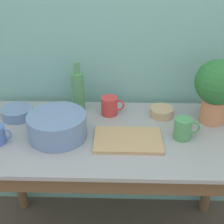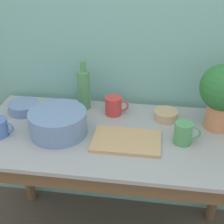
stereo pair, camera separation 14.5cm
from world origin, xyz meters
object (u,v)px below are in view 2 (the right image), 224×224
bowl_small_blue (24,108)px  tray_board (126,141)px  potted_plant (223,92)px  bottle_tall (84,89)px  bowl_small_tan (166,115)px  mug_red (114,106)px  bowl_wash_large (58,123)px  mug_green (184,133)px

bowl_small_blue → tray_board: bowl_small_blue is taller
potted_plant → bottle_tall: size_ratio=1.20×
bowl_small_tan → bowl_small_blue: bearing=-177.2°
mug_red → bowl_small_blue: 0.49m
bowl_small_blue → bottle_tall: bearing=16.7°
potted_plant → bowl_wash_large: 0.79m
bowl_small_blue → bowl_small_tan: bearing=2.8°
potted_plant → bowl_small_tan: potted_plant is taller
bowl_small_tan → potted_plant: bearing=-11.1°
potted_plant → bowl_small_blue: bearing=179.3°
bottle_tall → mug_red: (0.17, -0.05, -0.07)m
mug_green → potted_plant: bearing=42.5°
bottle_tall → tray_board: (0.26, -0.30, -0.11)m
potted_plant → bowl_wash_large: (-0.76, -0.16, -0.14)m
mug_red → bowl_small_tan: mug_red is taller
bottle_tall → bowl_small_tan: size_ratio=2.24×
mug_red → bowl_small_blue: (-0.48, -0.05, -0.02)m
potted_plant → tray_board: bearing=-155.8°
bowl_wash_large → bowl_small_blue: (-0.25, 0.17, -0.03)m
potted_plant → mug_green: bearing=-137.5°
potted_plant → bowl_small_blue: (-1.01, 0.01, -0.17)m
bottle_tall → mug_red: size_ratio=2.20×
bowl_wash_large → bottle_tall: bottle_tall is taller
potted_plant → mug_red: bearing=173.5°
bottle_tall → bowl_small_tan: bottle_tall is taller
bowl_wash_large → bowl_small_tan: bearing=22.2°
tray_board → bowl_small_tan: bearing=53.1°
potted_plant → mug_red: potted_plant is taller
potted_plant → bowl_small_tan: bearing=168.9°
tray_board → mug_green: bearing=7.7°
bowl_wash_large → bowl_small_blue: bearing=144.8°
bowl_small_tan → bottle_tall: bearing=172.7°
potted_plant → mug_green: size_ratio=2.72×
bottle_tall → mug_red: 0.19m
mug_green → bowl_small_tan: mug_green is taller
bottle_tall → mug_red: bottle_tall is taller
bottle_tall → tray_board: 0.41m
bottle_tall → bowl_small_tan: bearing=-7.3°
mug_red → tray_board: bearing=-69.7°
mug_red → bowl_small_tan: size_ratio=1.01×
bottle_tall → mug_green: bottle_tall is taller
mug_green → bowl_small_tan: (-0.08, 0.21, -0.03)m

